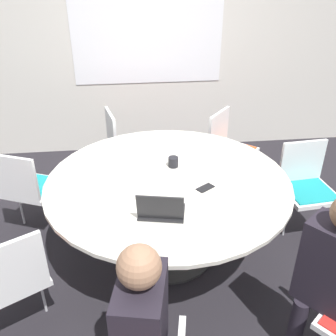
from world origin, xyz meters
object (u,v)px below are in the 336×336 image
at_px(chair_4, 124,141).
at_px(person_0, 139,328).
at_px(chair_2, 306,182).
at_px(chair_6, 9,276).
at_px(chair_5, 27,185).
at_px(handbag, 201,164).
at_px(person_1, 332,272).
at_px(laptop, 161,210).
at_px(coffee_cup, 173,162).
at_px(cell_phone, 205,188).
at_px(chair_3, 228,144).

distance_m(chair_4, person_0, 2.55).
distance_m(chair_2, chair_6, 2.51).
height_order(chair_5, handbag, chair_5).
height_order(person_1, laptop, person_1).
bearing_deg(chair_4, coffee_cup, 9.11).
xyz_separation_m(chair_2, laptop, (-1.37, -0.67, 0.29)).
xyz_separation_m(chair_2, person_1, (-0.45, -1.25, 0.19)).
xyz_separation_m(person_1, laptop, (-0.92, 0.58, 0.09)).
bearing_deg(chair_2, chair_6, 14.92).
bearing_deg(cell_phone, person_1, -58.21).
bearing_deg(chair_2, person_0, 38.50).
distance_m(chair_3, chair_5, 2.07).
xyz_separation_m(chair_4, person_1, (1.17, -2.30, 0.19)).
relative_size(laptop, coffee_cup, 4.11).
bearing_deg(chair_3, coffee_cup, -0.48).
xyz_separation_m(chair_4, chair_6, (-0.74, -1.92, 0.00)).
height_order(chair_4, chair_6, same).
bearing_deg(chair_5, laptop, -16.94).
height_order(person_0, cell_phone, person_0).
relative_size(chair_3, chair_5, 1.00).
xyz_separation_m(person_1, handbag, (-0.27, 2.36, -0.57)).
xyz_separation_m(chair_6, handbag, (1.63, 1.98, -0.37)).
relative_size(chair_5, cell_phone, 5.55).
relative_size(chair_2, person_0, 0.71).
relative_size(chair_3, chair_6, 1.00).
bearing_deg(chair_4, chair_2, 44.27).
height_order(chair_4, handbag, chair_4).
height_order(person_0, person_1, same).
xyz_separation_m(chair_3, chair_4, (-1.12, 0.21, 0.00)).
distance_m(chair_5, coffee_cup, 1.33).
bearing_deg(chair_4, person_0, -11.44).
distance_m(chair_6, handbag, 2.59).
xyz_separation_m(chair_3, chair_6, (-1.86, -1.71, 0.00)).
bearing_deg(handbag, chair_4, -176.18).
height_order(chair_4, person_1, person_1).
xyz_separation_m(cell_phone, handbag, (0.28, 1.46, -0.61)).
bearing_deg(person_0, chair_6, 63.61).
relative_size(chair_6, person_1, 0.71).
xyz_separation_m(laptop, handbag, (0.65, 1.78, -0.66)).
relative_size(chair_4, chair_5, 1.00).
bearing_deg(chair_4, handbag, 81.08).
xyz_separation_m(chair_6, cell_phone, (1.35, 0.51, 0.24)).
bearing_deg(handbag, coffee_cup, -113.55).
bearing_deg(chair_5, person_0, -39.65).
height_order(chair_2, cell_phone, chair_2).
distance_m(chair_5, handbag, 1.99).
relative_size(chair_3, laptop, 2.46).
bearing_deg(person_1, chair_6, 40.41).
bearing_deg(handbag, laptop, -109.97).
height_order(chair_2, person_1, person_1).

